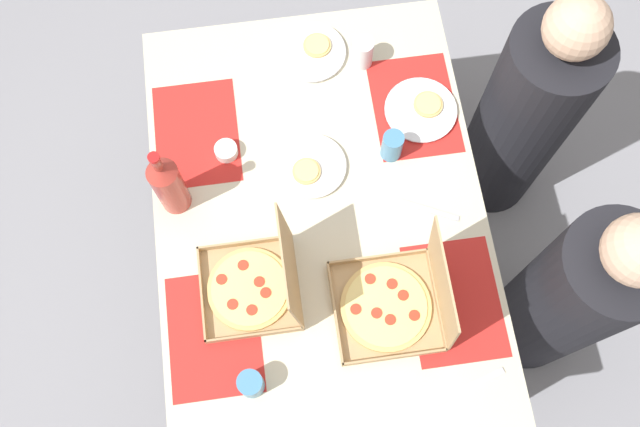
{
  "coord_description": "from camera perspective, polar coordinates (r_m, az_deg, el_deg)",
  "views": [
    {
      "loc": [
        0.7,
        -0.1,
        2.71
      ],
      "look_at": [
        0.0,
        0.0,
        0.72
      ],
      "focal_mm": 39.27,
      "sensor_mm": 36.0,
      "label": 1
    }
  ],
  "objects": [
    {
      "name": "ground_plane",
      "position": [
        2.8,
        0.0,
        -4.97
      ],
      "size": [
        6.0,
        6.0,
        0.0
      ],
      "primitive_type": "plane",
      "color": "gray"
    },
    {
      "name": "dining_table",
      "position": [
        2.21,
        0.0,
        -0.9
      ],
      "size": [
        1.42,
        1.0,
        0.72
      ],
      "color": "#3F3328",
      "rests_on": "ground_plane"
    },
    {
      "name": "placemat_near_left",
      "position": [
        2.25,
        -10.03,
        6.46
      ],
      "size": [
        0.36,
        0.26,
        0.0
      ],
      "primitive_type": "cube",
      "color": "red",
      "rests_on": "dining_table"
    },
    {
      "name": "placemat_near_right",
      "position": [
        2.04,
        -8.61,
        -9.68
      ],
      "size": [
        0.36,
        0.26,
        0.0
      ],
      "primitive_type": "cube",
      "color": "red",
      "rests_on": "dining_table"
    },
    {
      "name": "placemat_far_left",
      "position": [
        2.28,
        7.68,
        8.67
      ],
      "size": [
        0.36,
        0.26,
        0.0
      ],
      "primitive_type": "cube",
      "color": "red",
      "rests_on": "dining_table"
    },
    {
      "name": "placemat_far_right",
      "position": [
        2.07,
        10.9,
        -7.0
      ],
      "size": [
        0.36,
        0.26,
        0.0
      ],
      "primitive_type": "cube",
      "color": "red",
      "rests_on": "dining_table"
    },
    {
      "name": "pizza_box_corner_left",
      "position": [
        1.99,
        6.37,
        -7.2
      ],
      "size": [
        0.3,
        0.3,
        0.33
      ],
      "color": "tan",
      "rests_on": "dining_table"
    },
    {
      "name": "pizza_box_center",
      "position": [
        2.0,
        -5.06,
        -5.78
      ],
      "size": [
        0.28,
        0.28,
        0.31
      ],
      "color": "tan",
      "rests_on": "dining_table"
    },
    {
      "name": "plate_far_left",
      "position": [
        2.35,
        -0.68,
        13.05
      ],
      "size": [
        0.23,
        0.23,
        0.03
      ],
      "color": "white",
      "rests_on": "dining_table"
    },
    {
      "name": "plate_far_right",
      "position": [
        2.16,
        -0.76,
        3.83
      ],
      "size": [
        0.22,
        0.22,
        0.03
      ],
      "color": "white",
      "rests_on": "dining_table"
    },
    {
      "name": "plate_near_right",
      "position": [
        2.26,
        8.26,
        8.36
      ],
      "size": [
        0.23,
        0.23,
        0.03
      ],
      "color": "white",
      "rests_on": "dining_table"
    },
    {
      "name": "soda_bottle",
      "position": [
        2.05,
        -12.27,
        2.35
      ],
      "size": [
        0.09,
        0.09,
        0.32
      ],
      "color": "#B2382D",
      "rests_on": "dining_table"
    },
    {
      "name": "cup_red",
      "position": [
        1.96,
        -5.65,
        -13.65
      ],
      "size": [
        0.07,
        0.07,
        0.09
      ],
      "primitive_type": "cylinder",
      "color": "teal",
      "rests_on": "dining_table"
    },
    {
      "name": "cup_clear_right",
      "position": [
        2.15,
        5.9,
        5.52
      ],
      "size": [
        0.06,
        0.06,
        0.11
      ],
      "primitive_type": "cylinder",
      "color": "teal",
      "rests_on": "dining_table"
    },
    {
      "name": "cup_spare",
      "position": [
        2.3,
        3.49,
        12.96
      ],
      "size": [
        0.07,
        0.07,
        0.11
      ],
      "primitive_type": "cylinder",
      "color": "silver",
      "rests_on": "dining_table"
    },
    {
      "name": "condiment_bowl",
      "position": [
        2.19,
        -7.65,
        5.08
      ],
      "size": [
        0.07,
        0.07,
        0.04
      ],
      "primitive_type": "cylinder",
      "color": "white",
      "rests_on": "dining_table"
    },
    {
      "name": "fork_by_far_left",
      "position": [
        2.14,
        8.83,
        0.3
      ],
      "size": [
        0.1,
        0.18,
        0.0
      ],
      "primitive_type": "cube",
      "rotation": [
        0.0,
        0.0,
        1.12
      ],
      "color": "#B7B7BC",
      "rests_on": "dining_table"
    },
    {
      "name": "knife_by_far_right",
      "position": [
        2.04,
        12.16,
        -13.57
      ],
      "size": [
        0.08,
        0.21,
        0.0
      ],
      "primitive_type": "cube",
      "rotation": [
        0.0,
        0.0,
        1.86
      ],
      "color": "#B7B7BC",
      "rests_on": "dining_table"
    },
    {
      "name": "diner_left_seat",
      "position": [
        2.56,
        16.17,
        7.39
      ],
      "size": [
        0.32,
        0.32,
        1.17
      ],
      "color": "black",
      "rests_on": "ground_plane"
    },
    {
      "name": "diner_right_seat",
      "position": [
        2.39,
        19.54,
        -6.5
      ],
      "size": [
        0.32,
        0.32,
        1.14
      ],
      "color": "black",
      "rests_on": "ground_plane"
    }
  ]
}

